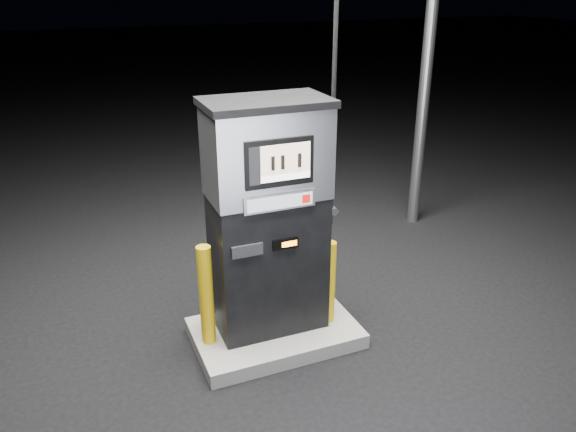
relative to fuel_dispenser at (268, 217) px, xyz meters
name	(u,v)px	position (x,y,z in m)	size (l,w,h in m)	color
ground	(275,339)	(0.02, -0.10, -1.31)	(80.00, 80.00, 0.00)	black
pump_island	(275,333)	(0.02, -0.10, -1.23)	(1.60, 1.00, 0.15)	#5E5E5A
fuel_dispenser	(268,217)	(0.00, 0.00, 0.00)	(1.24, 0.68, 4.68)	black
bollard_left	(206,296)	(-0.65, -0.08, -0.66)	(0.13, 0.13, 1.00)	gold
bollard_right	(329,282)	(0.57, -0.19, -0.72)	(0.12, 0.12, 0.87)	gold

